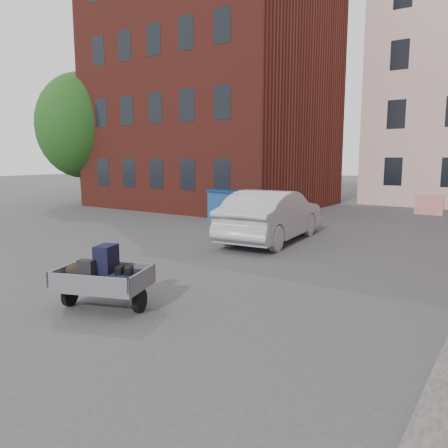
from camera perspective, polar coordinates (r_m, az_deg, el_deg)
The scene contains 7 objects.
ground at distance 10.71m, azimuth -2.68°, elevation -6.43°, with size 120.00×120.00×0.00m, color #38383A.
building_brick at distance 26.48m, azimuth -1.25°, elevation 17.82°, with size 12.00×10.00×14.00m, color #591E16.
far_building at distance 40.06m, azimuth -6.59°, elevation 10.34°, with size 6.00×6.00×8.00m, color maroon.
tree at distance 28.25m, azimuth -18.18°, elevation 13.09°, with size 5.28×5.28×8.30m.
trailer at distance 8.40m, azimuth -15.57°, elevation -6.70°, with size 1.88×1.98×1.20m.
dumpster at distance 19.11m, azimuth 2.86°, elevation 2.39°, with size 3.58×2.30×1.39m.
silver_car at distance 14.76m, azimuth 6.31°, elevation 1.11°, with size 1.82×5.22×1.72m, color #9B9DA2.
Camera 1 is at (6.26, -8.23, 2.79)m, focal length 35.00 mm.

